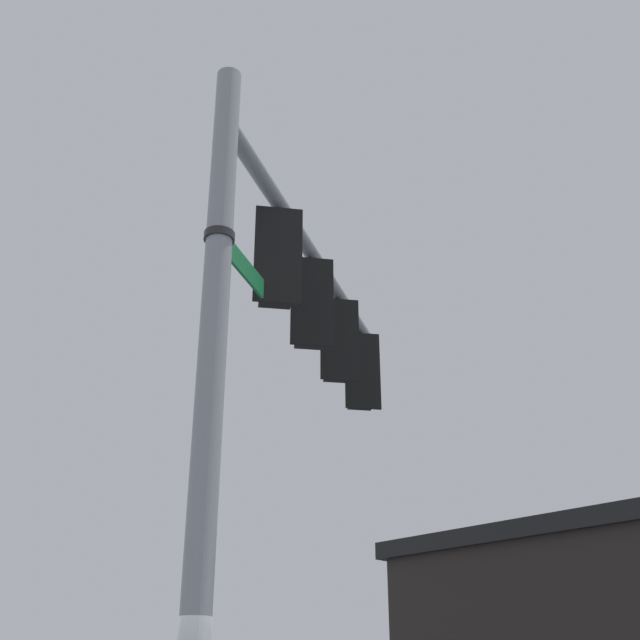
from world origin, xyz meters
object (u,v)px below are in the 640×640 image
Objects in this scene: traffic_light_mid_outer at (337,344)px; traffic_light_arm_end at (360,374)px; street_name_sign at (232,253)px; traffic_light_nearest_pole at (276,262)px; traffic_light_mid_inner at (310,307)px.

traffic_light_arm_end is (0.55, 1.08, 0.00)m from traffic_light_mid_outer.
traffic_light_arm_end is at bearing 63.01° from street_name_sign.
traffic_light_nearest_pole is 1.00× the size of traffic_light_mid_inner.
street_name_sign is (-0.55, -1.09, -0.56)m from traffic_light_nearest_pole.
traffic_light_mid_inner is at bearing 63.12° from street_name_sign.
traffic_light_mid_outer is at bearing 62.90° from traffic_light_mid_inner.
traffic_light_mid_inner is 1.22m from traffic_light_mid_outer.
traffic_light_mid_inner and traffic_light_mid_outer have the same top height.
traffic_light_mid_inner is (0.55, 1.08, 0.00)m from traffic_light_nearest_pole.
traffic_light_mid_outer is 3.70m from street_name_sign.
traffic_light_mid_outer is 1.22m from traffic_light_arm_end.
traffic_light_arm_end is at bearing 62.90° from traffic_light_mid_outer.
traffic_light_nearest_pole is 1.14× the size of street_name_sign.
street_name_sign is at bearing -116.66° from traffic_light_nearest_pole.
traffic_light_nearest_pole and traffic_light_mid_outer have the same top height.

